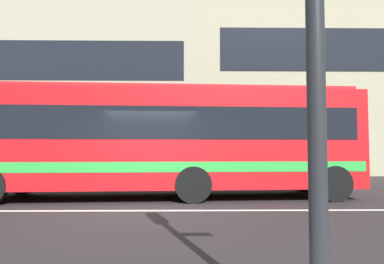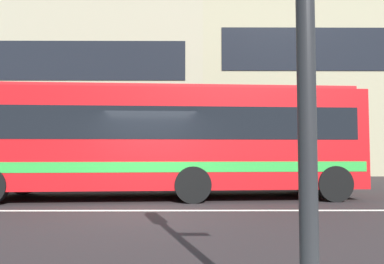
% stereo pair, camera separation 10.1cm
% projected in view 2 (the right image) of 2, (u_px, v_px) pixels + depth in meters
% --- Properties ---
extents(ground_plane, '(160.00, 160.00, 0.00)m').
position_uv_depth(ground_plane, '(146.00, 211.00, 8.29)').
color(ground_plane, '#2B2425').
extents(lane_centre_line, '(60.00, 0.16, 0.01)m').
position_uv_depth(lane_centre_line, '(146.00, 210.00, 8.29)').
color(lane_centre_line, silver).
rests_on(lane_centre_line, ground_plane).
extents(hedge_row_far, '(16.69, 1.10, 0.91)m').
position_uv_depth(hedge_row_far, '(138.00, 174.00, 14.14)').
color(hedge_row_far, '#325E21').
rests_on(hedge_row_far, ground_plane).
extents(apartment_block_left, '(24.51, 10.88, 11.02)m').
position_uv_depth(apartment_block_left, '(27.00, 92.00, 24.61)').
color(apartment_block_left, '#9F957B').
rests_on(apartment_block_left, ground_plane).
extents(apartment_block_right, '(25.94, 10.88, 12.16)m').
position_uv_depth(apartment_block_right, '(382.00, 85.00, 24.79)').
color(apartment_block_right, tan).
rests_on(apartment_block_right, ground_plane).
extents(transit_bus, '(11.49, 3.20, 3.29)m').
position_uv_depth(transit_bus, '(167.00, 138.00, 10.65)').
color(transit_bus, red).
rests_on(transit_bus, ground_plane).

